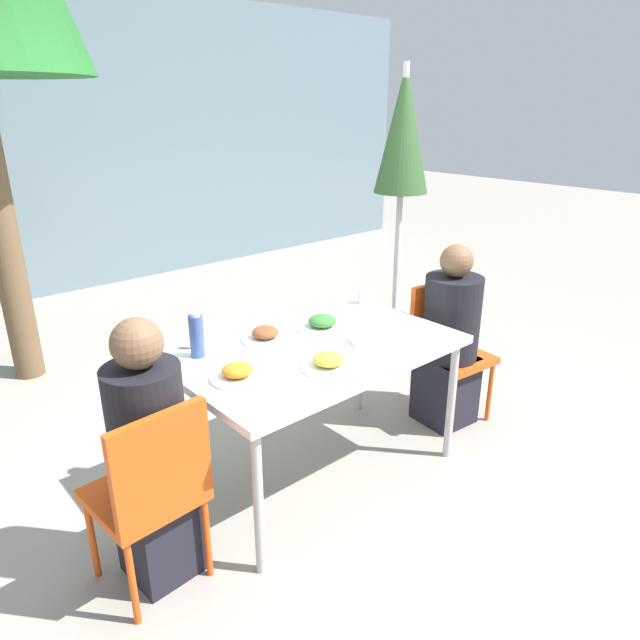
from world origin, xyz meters
The scene contains 15 objects.
ground_plane centered at (0.00, 0.00, 0.00)m, with size 24.00×24.00×0.00m, color gray.
building_facade centered at (0.00, 4.27, 1.50)m, with size 10.00×0.20×3.00m.
dining_table centered at (0.00, 0.00, 0.69)m, with size 1.43×0.84×0.75m.
chair_left centered at (-1.01, -0.15, 0.50)m, with size 0.43×0.43×0.86m.
person_left centered at (-0.96, -0.07, 0.56)m, with size 0.30×0.30×1.16m.
chair_right centered at (1.02, -0.02, 0.50)m, with size 0.44×0.44×0.86m.
person_right centered at (0.96, -0.10, 0.53)m, with size 0.34×0.34×1.14m.
closed_umbrella centered at (1.38, 0.71, 1.62)m, with size 0.38×0.38×2.15m.
plate_0 centered at (-0.50, -0.01, 0.77)m, with size 0.25×0.25×0.07m.
plate_1 centered at (0.18, 0.19, 0.77)m, with size 0.28×0.28×0.08m.
plate_2 centered at (-0.12, -0.20, 0.77)m, with size 0.27×0.27×0.07m.
plate_3 centered at (-0.14, 0.26, 0.77)m, with size 0.25×0.25×0.07m.
bottle centered at (-0.51, 0.32, 0.85)m, with size 0.07×0.07×0.23m.
drinking_cup centered at (0.65, 0.33, 0.79)m, with size 0.08×0.08×0.09m.
salad_bowl centered at (0.21, -0.10, 0.77)m, with size 0.14×0.14×0.06m.
Camera 1 is at (-1.73, -1.97, 1.90)m, focal length 32.00 mm.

